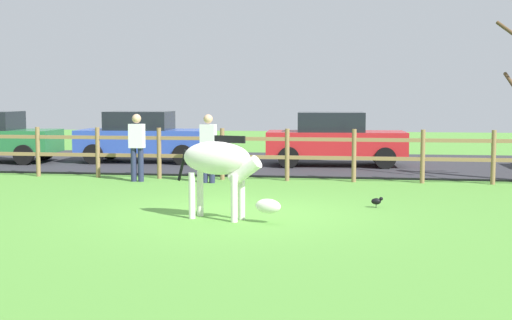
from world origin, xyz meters
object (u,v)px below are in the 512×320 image
parked_car_red (335,138)px  parked_car_blue (143,136)px  visitor_right_of_tree (137,144)px  visitor_left_of_tree (208,145)px  crow_on_grass (377,201)px  zebra (221,164)px

parked_car_red → parked_car_blue: same height
parked_car_red → visitor_right_of_tree: bearing=-137.4°
visitor_left_of_tree → visitor_right_of_tree: (-1.77, 0.00, 0.00)m
crow_on_grass → parked_car_red: (-1.09, 7.50, 0.72)m
parked_car_red → visitor_left_of_tree: (-2.83, -4.23, 0.06)m
parked_car_red → zebra: bearing=-99.5°
crow_on_grass → visitor_right_of_tree: 6.60m
parked_car_red → parked_car_blue: size_ratio=1.01×
parked_car_blue → visitor_right_of_tree: size_ratio=2.49×
crow_on_grass → parked_car_red: bearing=98.2°
zebra → visitor_right_of_tree: bearing=122.1°
visitor_left_of_tree → zebra: bearing=-75.1°
zebra → parked_car_red: 9.27m
crow_on_grass → visitor_left_of_tree: 5.16m
zebra → visitor_right_of_tree: visitor_right_of_tree is taller
parked_car_red → parked_car_blue: (-5.87, 0.25, 0.00)m
zebra → parked_car_red: (1.52, 9.14, -0.08)m
zebra → visitor_left_of_tree: bearing=104.9°
visitor_right_of_tree → crow_on_grass: bearing=-29.8°
crow_on_grass → parked_car_blue: parked_car_blue is taller
parked_car_blue → visitor_left_of_tree: (3.04, -4.49, 0.06)m
parked_car_blue → visitor_left_of_tree: 5.42m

